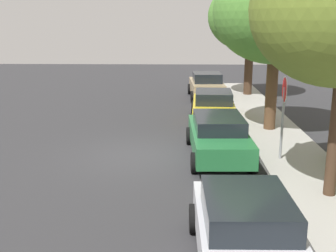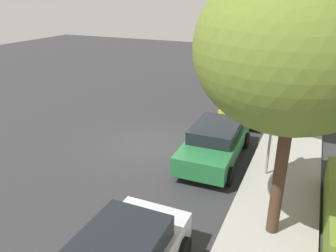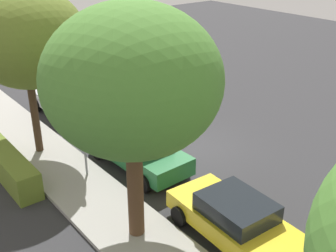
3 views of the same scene
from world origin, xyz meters
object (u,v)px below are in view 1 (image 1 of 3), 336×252
at_px(stop_sign, 284,104).
at_px(parked_car_green, 218,136).
at_px(street_tree_near_corner, 248,17).
at_px(parked_car_silver, 246,230).
at_px(street_tree_mid_block, 274,12).
at_px(parked_car_yellow, 213,106).
at_px(parked_car_tan, 206,85).

relative_size(stop_sign, parked_car_green, 0.62).
bearing_deg(street_tree_near_corner, parked_car_silver, -8.58).
distance_m(stop_sign, street_tree_near_corner, 12.32).
xyz_separation_m(stop_sign, street_tree_mid_block, (-3.75, 0.32, 2.85)).
distance_m(parked_car_silver, street_tree_mid_block, 10.83).
bearing_deg(parked_car_silver, street_tree_mid_block, 166.30).
bearing_deg(street_tree_near_corner, parked_car_yellow, -21.18).
distance_m(parked_car_tan, street_tree_near_corner, 4.60).
xyz_separation_m(parked_car_yellow, parked_car_silver, (11.82, -0.32, 0.04)).
bearing_deg(parked_car_green, parked_car_tan, 178.53).
bearing_deg(parked_car_yellow, parked_car_tan, 179.64).
distance_m(stop_sign, parked_car_yellow, 6.19).
bearing_deg(street_tree_mid_block, stop_sign, -4.95).
xyz_separation_m(parked_car_yellow, street_tree_near_corner, (-6.18, 2.39, 3.98)).
distance_m(parked_car_yellow, street_tree_mid_block, 5.03).
xyz_separation_m(parked_car_tan, street_tree_mid_block, (7.75, 2.02, 4.04)).
xyz_separation_m(parked_car_silver, parked_car_tan, (-17.50, 0.36, 0.02)).
bearing_deg(parked_car_green, street_tree_near_corner, 167.04).
height_order(parked_car_green, parked_car_silver, parked_car_silver).
relative_size(parked_car_green, parked_car_tan, 1.12).
relative_size(stop_sign, street_tree_mid_block, 0.41).
bearing_deg(street_tree_mid_block, parked_car_green, -35.55).
height_order(parked_car_yellow, street_tree_near_corner, street_tree_near_corner).
bearing_deg(parked_car_silver, stop_sign, 161.13).
bearing_deg(street_tree_near_corner, parked_car_tan, -78.06).
xyz_separation_m(parked_car_silver, street_tree_near_corner, (-18.00, 2.71, 3.94)).
height_order(parked_car_green, parked_car_tan, parked_car_tan).
height_order(stop_sign, parked_car_yellow, stop_sign).
distance_m(parked_car_yellow, street_tree_near_corner, 7.73).
relative_size(parked_car_green, street_tree_mid_block, 0.66).
height_order(parked_car_yellow, street_tree_mid_block, street_tree_mid_block).
bearing_deg(parked_car_green, street_tree_mid_block, 144.45).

